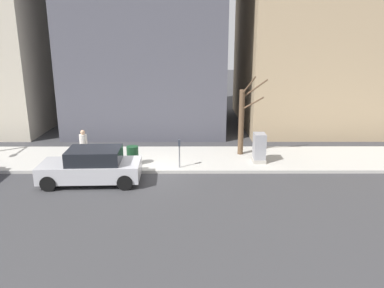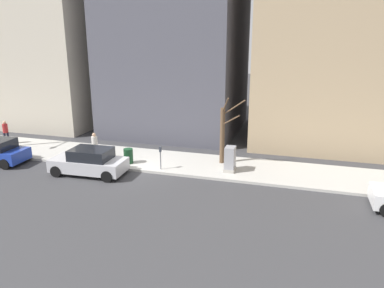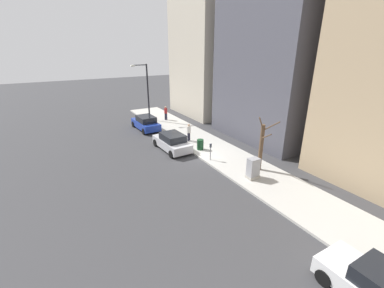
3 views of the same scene
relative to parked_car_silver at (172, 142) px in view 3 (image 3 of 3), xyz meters
name	(u,v)px [view 3 (image 3 of 3)]	position (x,y,z in m)	size (l,w,h in m)	color
ground_plane	(196,156)	(1.10, -2.20, -0.74)	(120.00, 120.00, 0.00)	#38383A
sidewalk	(216,151)	(3.10, -2.20, -0.66)	(4.00, 36.00, 0.15)	#B2AFA8
parked_car_silver	(172,142)	(0.00, 0.00, 0.00)	(2.06, 4.26, 1.52)	#B7B7BC
parked_car_blue	(146,123)	(0.08, 6.75, 0.00)	(2.05, 4.26, 1.52)	#1E389E
parking_meter	(211,150)	(1.55, -3.69, 0.24)	(0.14, 0.10, 1.35)	slate
utility_box	(253,168)	(2.40, -7.57, 0.11)	(0.83, 0.61, 1.43)	#A8A399
streetlamp	(146,88)	(1.38, 9.76, 3.28)	(1.97, 0.32, 6.50)	black
bare_tree	(261,146)	(3.68, -6.87, 1.25)	(1.10, 1.43, 4.14)	brown
trash_bin	(200,145)	(2.00, -1.44, -0.14)	(0.56, 0.56, 0.90)	#14381E
pedestrian_near_meter	(189,131)	(2.19, 0.93, 0.35)	(0.36, 0.36, 1.66)	#1E1E2D
pedestrian_midblock	(166,112)	(3.36, 8.75, 0.35)	(0.36, 0.39, 1.66)	#1E1E2D
office_tower_right	(215,51)	(11.11, 9.93, 7.22)	(9.04, 9.04, 15.92)	#BCB29E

